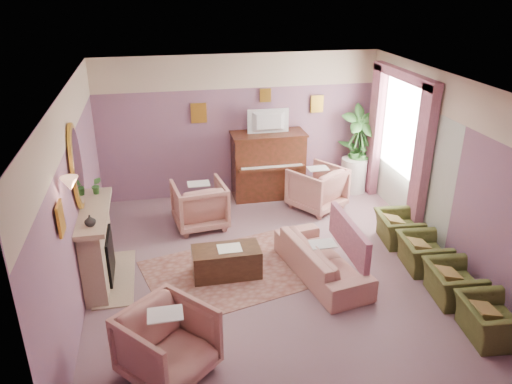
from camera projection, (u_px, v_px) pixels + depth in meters
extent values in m
cube|color=slate|center=(275.00, 268.00, 7.67)|extent=(5.50, 6.00, 0.01)
cube|color=silver|center=(278.00, 86.00, 6.55)|extent=(5.50, 6.00, 0.01)
cube|color=slate|center=(240.00, 126.00, 9.80)|extent=(5.50, 0.02, 2.80)
cube|color=slate|center=(357.00, 313.00, 4.42)|extent=(5.50, 0.02, 2.80)
cube|color=slate|center=(75.00, 200.00, 6.60)|extent=(0.02, 6.00, 2.80)
cube|color=slate|center=(451.00, 170.00, 7.62)|extent=(0.02, 6.00, 2.80)
cube|color=beige|center=(239.00, 71.00, 9.36)|extent=(5.50, 0.01, 0.65)
cube|color=#B7BFAD|center=(407.00, 161.00, 8.91)|extent=(0.01, 3.00, 2.15)
cube|color=tan|center=(97.00, 248.00, 7.15)|extent=(0.30, 1.40, 1.10)
cube|color=black|center=(105.00, 256.00, 7.23)|extent=(0.18, 0.72, 0.68)
cube|color=#E15C1C|center=(110.00, 266.00, 7.31)|extent=(0.06, 0.54, 0.10)
cube|color=tan|center=(94.00, 212.00, 6.93)|extent=(0.40, 1.55, 0.07)
cube|color=tan|center=(115.00, 278.00, 7.41)|extent=(0.55, 1.50, 0.02)
ellipsoid|color=gold|center=(76.00, 167.00, 6.63)|extent=(0.04, 0.72, 1.20)
ellipsoid|color=silver|center=(78.00, 167.00, 6.64)|extent=(0.01, 0.60, 1.06)
cone|color=#FCB485|center=(70.00, 184.00, 5.63)|extent=(0.20, 0.20, 0.16)
cube|color=#482214|center=(268.00, 166.00, 9.91)|extent=(1.40, 0.60, 1.30)
cube|color=#482214|center=(272.00, 169.00, 9.57)|extent=(1.30, 0.12, 0.06)
cube|color=white|center=(272.00, 167.00, 9.55)|extent=(1.20, 0.08, 0.02)
cube|color=#482214|center=(268.00, 134.00, 9.64)|extent=(1.45, 0.65, 0.04)
imported|color=black|center=(269.00, 120.00, 9.48)|extent=(0.80, 0.12, 0.48)
cube|color=gold|center=(199.00, 113.00, 9.49)|extent=(0.30, 0.03, 0.38)
cube|color=gold|center=(317.00, 104.00, 9.90)|extent=(0.26, 0.03, 0.34)
cube|color=gold|center=(265.00, 95.00, 9.62)|extent=(0.22, 0.03, 0.26)
cube|color=gold|center=(61.00, 219.00, 5.41)|extent=(0.03, 0.28, 0.36)
cube|color=white|center=(403.00, 124.00, 8.88)|extent=(0.03, 1.40, 1.80)
cube|color=#955367|center=(422.00, 163.00, 8.20)|extent=(0.16, 0.34, 2.60)
cube|color=#955367|center=(375.00, 131.00, 9.85)|extent=(0.16, 0.34, 2.60)
cube|color=#955367|center=(405.00, 75.00, 8.52)|extent=(0.16, 2.20, 0.16)
imported|color=#36742F|center=(96.00, 185.00, 7.36)|extent=(0.16, 0.16, 0.28)
imported|color=beige|center=(90.00, 221.00, 6.44)|extent=(0.16, 0.16, 0.16)
cube|color=#86564B|center=(232.00, 272.00, 7.57)|extent=(2.87, 2.36, 0.01)
cube|color=#402A1B|center=(226.00, 262.00, 7.41)|extent=(1.00, 0.50, 0.45)
cube|color=white|center=(229.00, 248.00, 7.33)|extent=(0.35, 0.28, 0.01)
imported|color=tan|center=(322.00, 253.00, 7.36)|extent=(0.62, 1.85, 0.75)
cube|color=#955367|center=(349.00, 237.00, 7.34)|extent=(0.09, 1.40, 0.51)
imported|color=tan|center=(200.00, 202.00, 8.79)|extent=(0.88, 0.88, 0.92)
imported|color=tan|center=(317.00, 186.00, 9.46)|extent=(0.88, 0.88, 0.92)
imported|color=tan|center=(168.00, 341.00, 5.48)|extent=(0.88, 0.88, 0.92)
imported|color=#4A5123|center=(490.00, 315.00, 6.10)|extent=(0.53, 0.76, 0.66)
imported|color=#4A5123|center=(453.00, 278.00, 6.84)|extent=(0.53, 0.76, 0.66)
imported|color=#4A5123|center=(423.00, 248.00, 7.57)|extent=(0.53, 0.76, 0.66)
imported|color=#4A5123|center=(398.00, 224.00, 8.31)|extent=(0.53, 0.76, 0.66)
cylinder|color=silver|center=(353.00, 175.00, 10.28)|extent=(0.52, 0.52, 0.70)
imported|color=#36742F|center=(355.00, 151.00, 10.07)|extent=(0.30, 0.30, 0.34)
imported|color=#36742F|center=(363.00, 153.00, 10.02)|extent=(0.16, 0.16, 0.28)
cylinder|color=#9F5E3A|center=(355.00, 181.00, 10.42)|extent=(0.34, 0.34, 0.34)
imported|color=#36742F|center=(359.00, 141.00, 10.06)|extent=(0.76, 0.76, 1.44)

